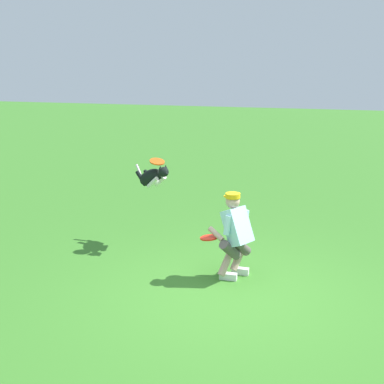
{
  "coord_description": "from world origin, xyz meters",
  "views": [
    {
      "loc": [
        -1.3,
        6.35,
        3.15
      ],
      "look_at": [
        0.9,
        -1.2,
        1.14
      ],
      "focal_mm": 47.5,
      "sensor_mm": 36.0,
      "label": 1
    }
  ],
  "objects_px": {
    "person": "(235,233)",
    "frisbee_flying": "(157,162)",
    "frisbee_held": "(209,238)",
    "dog": "(152,177)"
  },
  "relations": [
    {
      "from": "person",
      "to": "frisbee_flying",
      "type": "height_order",
      "value": "frisbee_flying"
    },
    {
      "from": "dog",
      "to": "frisbee_held",
      "type": "relative_size",
      "value": 3.17
    },
    {
      "from": "person",
      "to": "dog",
      "type": "relative_size",
      "value": 1.47
    },
    {
      "from": "dog",
      "to": "frisbee_flying",
      "type": "height_order",
      "value": "frisbee_flying"
    },
    {
      "from": "person",
      "to": "frisbee_held",
      "type": "bearing_deg",
      "value": 38.35
    },
    {
      "from": "frisbee_held",
      "to": "frisbee_flying",
      "type": "bearing_deg",
      "value": -40.56
    },
    {
      "from": "dog",
      "to": "frisbee_flying",
      "type": "distance_m",
      "value": 0.37
    },
    {
      "from": "person",
      "to": "dog",
      "type": "distance_m",
      "value": 2.09
    },
    {
      "from": "person",
      "to": "frisbee_held",
      "type": "xyz_separation_m",
      "value": [
        0.38,
        0.06,
        -0.09
      ]
    },
    {
      "from": "person",
      "to": "frisbee_held",
      "type": "height_order",
      "value": "person"
    }
  ]
}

